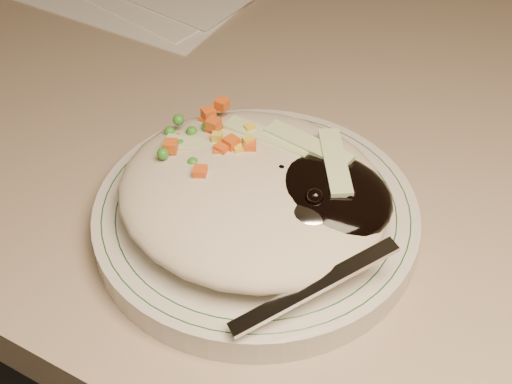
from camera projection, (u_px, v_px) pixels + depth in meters
The scene contains 4 objects.
desk at pixel (381, 264), 0.76m from camera, with size 1.40×0.70×0.74m.
plate at pixel (256, 218), 0.52m from camera, with size 0.23×0.23×0.02m, color silver.
plate_rim at pixel (256, 208), 0.51m from camera, with size 0.22×0.22×0.00m.
meal at pixel (261, 189), 0.49m from camera, with size 0.21×0.19×0.05m.
Camera 1 is at (0.13, 0.88, 1.12)m, focal length 50.00 mm.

